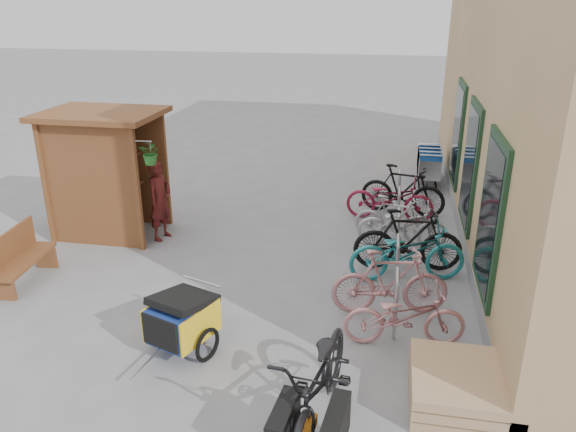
% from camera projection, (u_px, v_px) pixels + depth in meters
% --- Properties ---
extents(ground, '(80.00, 80.00, 0.00)m').
position_uv_depth(ground, '(236.00, 313.00, 8.28)').
color(ground, gray).
extents(kiosk, '(2.49, 1.65, 2.40)m').
position_uv_depth(kiosk, '(101.00, 156.00, 10.55)').
color(kiosk, brown).
rests_on(kiosk, ground).
extents(bike_rack, '(0.05, 5.35, 0.86)m').
position_uv_depth(bike_rack, '(398.00, 230.00, 9.88)').
color(bike_rack, '#A5A8AD').
rests_on(bike_rack, ground).
extents(pallet_stack, '(1.00, 1.20, 0.40)m').
position_uv_depth(pallet_stack, '(455.00, 387.00, 6.39)').
color(pallet_stack, tan).
rests_on(pallet_stack, ground).
extents(bench, '(0.57, 1.44, 0.89)m').
position_uv_depth(bench, '(19.00, 257.00, 9.01)').
color(bench, brown).
rests_on(bench, ground).
extents(shopping_carts, '(0.53, 1.80, 0.96)m').
position_uv_depth(shopping_carts, '(428.00, 161.00, 13.88)').
color(shopping_carts, silver).
rests_on(shopping_carts, ground).
extents(child_trailer, '(0.96, 1.48, 0.86)m').
position_uv_depth(child_trailer, '(182.00, 318.00, 7.25)').
color(child_trailer, navy).
rests_on(child_trailer, ground).
extents(cargo_bike, '(0.99, 2.29, 1.17)m').
position_uv_depth(cargo_bike, '(321.00, 386.00, 5.83)').
color(cargo_bike, black).
rests_on(cargo_bike, ground).
extents(person_kiosk, '(0.49, 0.63, 1.55)m').
position_uv_depth(person_kiosk, '(160.00, 200.00, 10.57)').
color(person_kiosk, maroon).
rests_on(person_kiosk, ground).
extents(bike_0, '(1.68, 0.81, 0.85)m').
position_uv_depth(bike_0, '(405.00, 316.00, 7.40)').
color(bike_0, '#BA787D').
rests_on(bike_0, ground).
extents(bike_1, '(1.76, 0.78, 1.02)m').
position_uv_depth(bike_1, '(390.00, 282.00, 8.10)').
color(bike_1, '#BA787D').
rests_on(bike_1, ground).
extents(bike_2, '(2.00, 1.10, 1.00)m').
position_uv_depth(bike_2, '(407.00, 252.00, 9.07)').
color(bike_2, '#1F7A7E').
rests_on(bike_2, ground).
extents(bike_3, '(1.87, 0.70, 1.09)m').
position_uv_depth(bike_3, '(408.00, 240.00, 9.41)').
color(bike_3, black).
rests_on(bike_3, ground).
extents(bike_4, '(1.64, 0.58, 0.86)m').
position_uv_depth(bike_4, '(402.00, 225.00, 10.33)').
color(bike_4, '#A09FA4').
rests_on(bike_4, ground).
extents(bike_5, '(1.56, 0.69, 0.91)m').
position_uv_depth(bike_5, '(394.00, 219.00, 10.54)').
color(bike_5, '#A09FA4').
rests_on(bike_5, ground).
extents(bike_6, '(1.83, 0.75, 0.94)m').
position_uv_depth(bike_6, '(390.00, 199.00, 11.57)').
color(bike_6, maroon).
rests_on(bike_6, ground).
extents(bike_7, '(1.86, 0.88, 1.08)m').
position_uv_depth(bike_7, '(403.00, 190.00, 11.86)').
color(bike_7, black).
rests_on(bike_7, ground).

